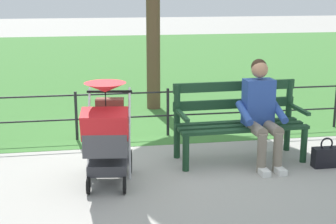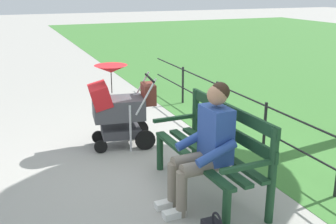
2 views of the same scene
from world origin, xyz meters
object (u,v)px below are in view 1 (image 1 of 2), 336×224
object	(u,v)px
park_bench	(238,118)
stroller	(107,132)
handbag	(326,157)
person_on_bench	(261,110)

from	to	relation	value
park_bench	stroller	size ratio (longest dim) A/B	1.41
park_bench	stroller	bearing A→B (deg)	19.58
stroller	handbag	bearing A→B (deg)	-177.91
park_bench	person_on_bench	xyz separation A→B (m)	(-0.21, 0.22, 0.15)
park_bench	person_on_bench	distance (m)	0.34
person_on_bench	handbag	bearing A→B (deg)	159.76
stroller	person_on_bench	bearing A→B (deg)	-168.89
person_on_bench	stroller	bearing A→B (deg)	11.11
handbag	stroller	bearing A→B (deg)	2.09
park_bench	handbag	size ratio (longest dim) A/B	4.37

